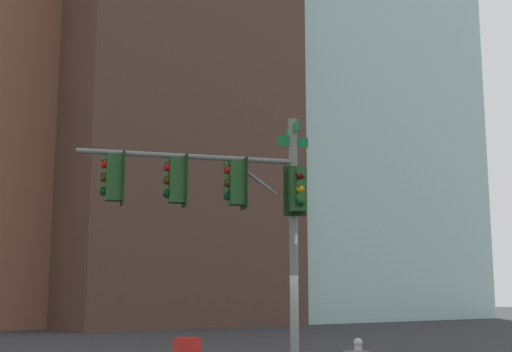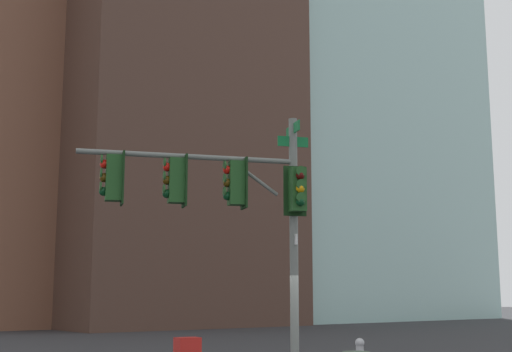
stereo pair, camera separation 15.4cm
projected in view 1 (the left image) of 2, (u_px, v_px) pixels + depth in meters
The scene contains 3 objects.
signal_pole_assembly at pixel (228, 196), 15.88m from camera, with size 2.55×4.92×6.17m.
building_brick_midblock at pixel (29, 45), 53.82m from camera, with size 18.92×15.67×41.82m, color brown.
building_brick_farside at pixel (181, 161), 77.49m from camera, with size 20.92×14.93×33.10m, color #845B47.
Camera 1 is at (11.92, -10.74, 2.07)m, focal length 49.56 mm.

